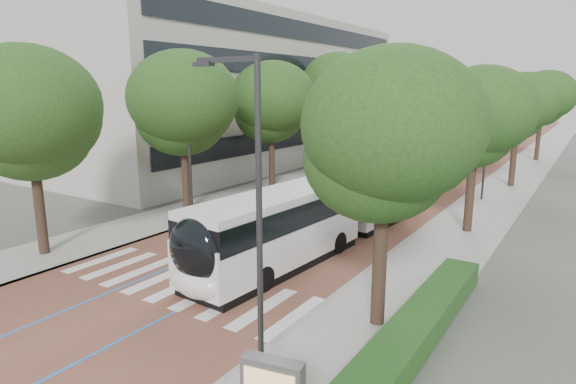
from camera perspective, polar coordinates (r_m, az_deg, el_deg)
ground at (r=18.75m, az=-14.87°, el=-11.49°), size 160.00×160.00×0.00m
road at (r=53.46m, az=18.63°, el=3.65°), size 11.00×140.00×0.02m
sidewalk_left at (r=55.75m, az=11.15°, el=4.45°), size 4.00×140.00×0.12m
sidewalk_right at (r=52.14m, az=26.62°, el=2.85°), size 4.00×140.00×0.12m
kerb_left at (r=55.08m, az=12.99°, el=4.27°), size 0.20×140.00×0.14m
kerb_right at (r=52.38m, az=24.56°, el=3.07°), size 0.20×140.00×0.14m
zebra_crossing at (r=19.23m, az=-12.23°, el=-10.66°), size 10.55×3.60×0.01m
lane_line_left at (r=53.87m, az=16.98°, el=3.84°), size 0.12×126.00×0.01m
lane_line_right at (r=53.09m, az=20.30°, el=3.49°), size 0.12×126.00×0.01m
office_building at (r=50.99m, az=-6.70°, el=11.71°), size 18.11×40.00×14.00m
hedge at (r=13.82m, az=12.84°, el=-18.04°), size 1.20×14.00×0.80m
streetlight_near at (r=10.79m, az=-4.22°, el=-1.73°), size 1.82×0.20×8.00m
streetlight_far at (r=34.03m, az=22.28°, el=6.97°), size 1.82×0.20×8.00m
lamp_post_left at (r=27.35m, az=-11.61°, el=5.08°), size 0.14×0.14×8.00m
trees_left at (r=42.31m, az=4.10°, el=11.26°), size 6.48×61.25×9.97m
trees_right at (r=35.45m, az=24.68°, el=8.65°), size 5.80×47.53×8.58m
lead_bus at (r=23.07m, az=4.60°, el=-2.33°), size 3.77×18.52×3.20m
bus_queued_0 at (r=37.81m, az=15.61°, el=2.99°), size 2.82×12.45×3.20m
bus_queued_1 at (r=50.87m, az=19.98°, el=4.99°), size 3.20×12.52×3.20m
bus_queued_2 at (r=62.89m, az=22.38°, el=6.06°), size 3.21×12.52×3.20m
bus_queued_3 at (r=75.51m, az=24.41°, el=6.78°), size 2.77×12.45×3.20m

